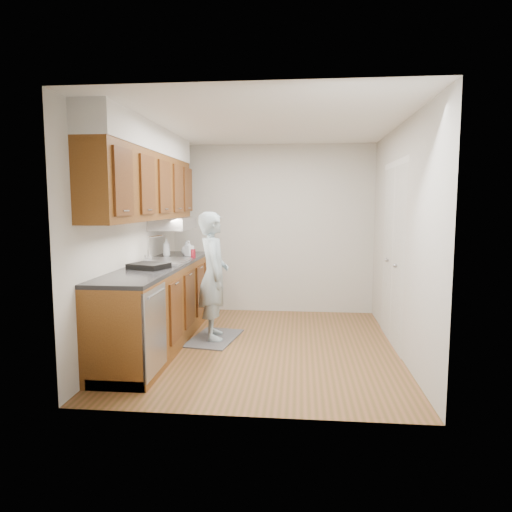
{
  "coord_description": "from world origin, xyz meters",
  "views": [
    {
      "loc": [
        0.41,
        -5.07,
        1.64
      ],
      "look_at": [
        -0.1,
        0.25,
        1.02
      ],
      "focal_mm": 32.0,
      "sensor_mm": 36.0,
      "label": 1
    }
  ],
  "objects_px": {
    "dish_rack": "(149,266)",
    "soap_bottle_b": "(189,248)",
    "person": "(213,267)",
    "soap_bottle_c": "(186,248)",
    "soda_can": "(193,254)",
    "soap_bottle_a": "(166,247)"
  },
  "relations": [
    {
      "from": "soap_bottle_c",
      "to": "dish_rack",
      "type": "distance_m",
      "value": 1.3
    },
    {
      "from": "person",
      "to": "soda_can",
      "type": "xyz_separation_m",
      "value": [
        -0.34,
        0.4,
        0.12
      ]
    },
    {
      "from": "soap_bottle_b",
      "to": "soap_bottle_c",
      "type": "distance_m",
      "value": 0.1
    },
    {
      "from": "soap_bottle_c",
      "to": "dish_rack",
      "type": "xyz_separation_m",
      "value": [
        -0.09,
        -1.29,
        -0.06
      ]
    },
    {
      "from": "soap_bottle_a",
      "to": "soap_bottle_b",
      "type": "distance_m",
      "value": 0.3
    },
    {
      "from": "person",
      "to": "soap_bottle_b",
      "type": "bearing_deg",
      "value": 22.31
    },
    {
      "from": "dish_rack",
      "to": "person",
      "type": "bearing_deg",
      "value": 64.9
    },
    {
      "from": "person",
      "to": "dish_rack",
      "type": "xyz_separation_m",
      "value": [
        -0.59,
        -0.6,
        0.09
      ]
    },
    {
      "from": "person",
      "to": "soap_bottle_c",
      "type": "distance_m",
      "value": 0.87
    },
    {
      "from": "soap_bottle_c",
      "to": "soda_can",
      "type": "xyz_separation_m",
      "value": [
        0.16,
        -0.29,
        -0.04
      ]
    },
    {
      "from": "soap_bottle_c",
      "to": "dish_rack",
      "type": "height_order",
      "value": "soap_bottle_c"
    },
    {
      "from": "soap_bottle_b",
      "to": "person",
      "type": "bearing_deg",
      "value": -54.1
    },
    {
      "from": "dish_rack",
      "to": "soap_bottle_c",
      "type": "bearing_deg",
      "value": 105.27
    },
    {
      "from": "soda_can",
      "to": "dish_rack",
      "type": "xyz_separation_m",
      "value": [
        -0.25,
        -1.0,
        -0.03
      ]
    },
    {
      "from": "person",
      "to": "dish_rack",
      "type": "distance_m",
      "value": 0.85
    },
    {
      "from": "soap_bottle_a",
      "to": "soda_can",
      "type": "bearing_deg",
      "value": -17.16
    },
    {
      "from": "person",
      "to": "soap_bottle_a",
      "type": "bearing_deg",
      "value": 40.71
    },
    {
      "from": "soap_bottle_c",
      "to": "dish_rack",
      "type": "bearing_deg",
      "value": -93.85
    },
    {
      "from": "soap_bottle_b",
      "to": "dish_rack",
      "type": "distance_m",
      "value": 1.22
    },
    {
      "from": "soda_can",
      "to": "soap_bottle_b",
      "type": "bearing_deg",
      "value": 116.17
    },
    {
      "from": "dish_rack",
      "to": "soap_bottle_b",
      "type": "bearing_deg",
      "value": 102.36
    },
    {
      "from": "soap_bottle_b",
      "to": "soap_bottle_c",
      "type": "height_order",
      "value": "soap_bottle_b"
    }
  ]
}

